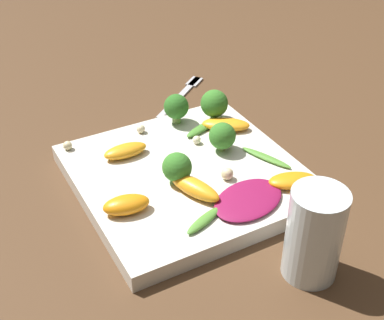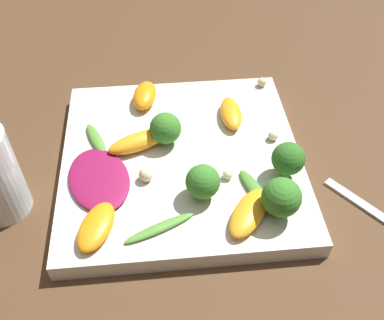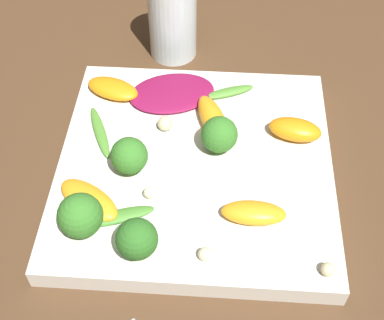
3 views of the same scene
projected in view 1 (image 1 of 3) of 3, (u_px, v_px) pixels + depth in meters
The scene contains 21 objects.
ground_plane at pixel (187, 183), 0.75m from camera, with size 2.40×2.40×0.00m, color #4C331E.
plate at pixel (187, 176), 0.75m from camera, with size 0.30×0.30×0.02m.
drinking_glass at pixel (314, 234), 0.58m from camera, with size 0.06×0.06×0.11m.
fork at pixel (184, 91), 0.97m from camera, with size 0.14×0.11×0.01m.
radicchio_leaf_0 at pixel (248, 199), 0.68m from camera, with size 0.12×0.10×0.01m.
orange_segment_0 at pixel (226, 125), 0.82m from camera, with size 0.08×0.07×0.02m.
orange_segment_1 at pixel (125, 151), 0.76m from camera, with size 0.06×0.03×0.02m.
orange_segment_2 at pixel (194, 187), 0.69m from camera, with size 0.05×0.08×0.02m.
orange_segment_3 at pixel (293, 181), 0.70m from camera, with size 0.07×0.05×0.02m.
orange_segment_4 at pixel (126, 205), 0.66m from camera, with size 0.06×0.04×0.02m.
broccoli_floret_0 at pixel (177, 167), 0.70m from camera, with size 0.04×0.04×0.04m.
broccoli_floret_1 at pixel (176, 107), 0.83m from camera, with size 0.04×0.04×0.05m.
broccoli_floret_2 at pixel (214, 104), 0.83m from camera, with size 0.04×0.04×0.05m.
broccoli_floret_3 at pixel (222, 136), 0.77m from camera, with size 0.04×0.04×0.04m.
arugula_sprig_0 at pixel (204, 220), 0.65m from camera, with size 0.06×0.04×0.01m.
arugula_sprig_1 at pixel (203, 128), 0.82m from camera, with size 0.07×0.04×0.01m.
arugula_sprig_2 at pixel (266, 158), 0.76m from camera, with size 0.04×0.08×0.01m.
macadamia_nut_0 at pixel (227, 174), 0.72m from camera, with size 0.02×0.02×0.02m.
macadamia_nut_1 at pixel (141, 129), 0.81m from camera, with size 0.01×0.01×0.01m.
macadamia_nut_2 at pixel (68, 146), 0.78m from camera, with size 0.01×0.01×0.01m.
macadamia_nut_3 at pixel (197, 140), 0.79m from camera, with size 0.01×0.01×0.01m.
Camera 1 is at (0.28, 0.53, 0.46)m, focal length 50.00 mm.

